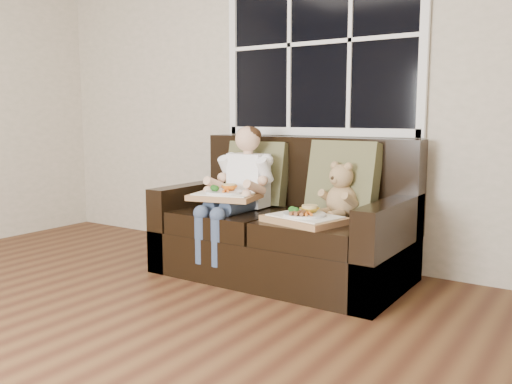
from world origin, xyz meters
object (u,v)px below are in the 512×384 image
Objects in this scene: teddy_bear at (341,194)px; tray_left at (225,195)px; loveseat at (286,231)px; tray_right at (305,218)px; child at (240,181)px.

tray_left is at bearing -142.39° from teddy_bear.
teddy_bear is (0.39, 0.04, 0.29)m from loveseat.
tray_left is 0.95× the size of tray_right.
tray_right is (0.63, -0.01, -0.09)m from tray_left.
child is 0.18m from tray_left.
tray_left reaches higher than tray_right.
teddy_bear reaches higher than tray_right.
child reaches higher than tray_left.
child is 1.69× the size of tray_right.
child is 1.78× the size of tray_left.
tray_left is (-0.72, -0.32, -0.02)m from teddy_bear.
child is at bearing 177.87° from tray_right.
child is 0.72m from teddy_bear.
teddy_bear is at bearing 5.72° from loveseat.
tray_right is (-0.09, -0.33, -0.12)m from teddy_bear.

